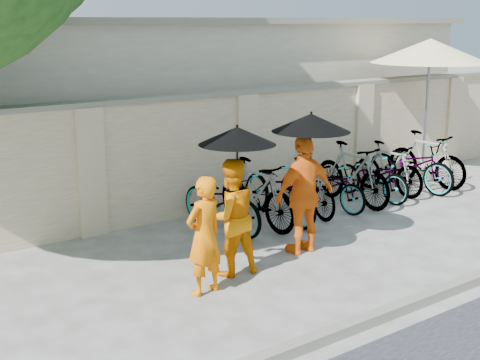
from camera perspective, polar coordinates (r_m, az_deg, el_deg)
ground at (r=8.75m, az=2.29°, el=-8.49°), size 80.00×80.00×0.00m
kerb at (r=7.59m, az=10.58°, el=-11.79°), size 40.00×0.16×0.12m
compound_wall at (r=11.52m, az=-3.85°, el=2.08°), size 20.00×0.30×2.00m
building_behind at (r=15.17m, az=-8.60°, el=7.00°), size 14.00×6.00×3.20m
monk_left at (r=8.10m, az=-3.08°, el=-4.76°), size 0.59×0.44×1.48m
monk_center at (r=8.70m, az=-0.82°, el=-3.18°), size 0.84×0.70×1.55m
parasol_center at (r=8.42m, az=-0.24°, el=3.80°), size 0.99×0.99×1.09m
monk_right at (r=9.53m, az=5.51°, el=-1.26°), size 1.02×0.45×1.71m
parasol_right at (r=9.28m, az=6.08°, el=4.89°), size 1.10×1.10×1.05m
patio_umbrella at (r=14.57m, az=15.91°, el=10.43°), size 3.17×3.17×2.91m
bike_0 at (r=10.61m, az=-1.55°, el=-1.80°), size 0.81×1.87×0.95m
bike_1 at (r=10.77m, az=1.42°, el=-1.15°), size 0.58×1.85×1.10m
bike_2 at (r=11.18m, az=3.41°, el=-0.80°), size 0.84×2.03×1.04m
bike_3 at (r=11.50m, az=5.73°, el=-0.64°), size 0.63×1.64×0.96m
bike_4 at (r=11.91m, az=7.61°, el=-0.44°), size 0.73×1.69×0.86m
bike_5 at (r=12.25m, az=9.54°, el=0.52°), size 0.59×1.89×1.12m
bike_6 at (r=12.69m, az=11.19°, el=0.37°), size 0.68×1.74×0.90m
bike_7 at (r=13.15m, az=12.55°, el=0.99°), size 0.48×1.67×1.00m
bike_8 at (r=13.52m, az=14.35°, el=1.26°), size 0.88×2.00×1.02m
bike_9 at (r=13.97m, az=15.63°, el=1.74°), size 0.63×1.86×1.10m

